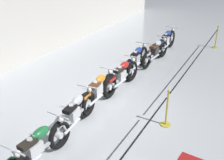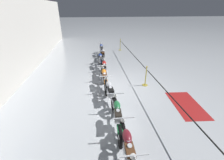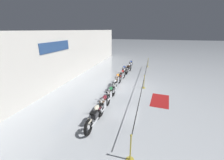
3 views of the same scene
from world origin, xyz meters
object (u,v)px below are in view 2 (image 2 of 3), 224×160
(motorcycle_green_2, at_px, (117,116))
(motorcycle_blue_8, at_px, (102,50))
(motorcycle_orange_4, at_px, (105,79))
(stanchion_far_left, at_px, (158,85))
(motorcycle_silver_7, at_px, (103,55))
(stanchion_mid_left, at_px, (146,79))
(motorcycle_silver_3, at_px, (110,93))
(motorcycle_blue_6, at_px, (101,61))
(motorcycle_maroon_1, at_px, (128,151))
(motorcycle_red_5, at_px, (104,69))
(stanchion_mid_right, at_px, (120,46))
(floor_banner, at_px, (186,105))

(motorcycle_green_2, xyz_separation_m, motorcycle_blue_8, (8.25, -0.06, 0.02))
(motorcycle_orange_4, xyz_separation_m, stanchion_far_left, (-1.44, -2.09, 0.30))
(motorcycle_silver_7, xyz_separation_m, stanchion_far_left, (-5.51, -1.83, 0.32))
(stanchion_mid_left, bearing_deg, stanchion_far_left, 180.00)
(motorcycle_silver_3, distance_m, motorcycle_blue_6, 4.08)
(motorcycle_orange_4, bearing_deg, stanchion_mid_left, -90.69)
(motorcycle_maroon_1, relative_size, motorcycle_red_5, 1.00)
(motorcycle_red_5, height_order, motorcycle_blue_6, motorcycle_blue_6)
(motorcycle_maroon_1, bearing_deg, motorcycle_orange_4, 3.04)
(stanchion_mid_left, bearing_deg, motorcycle_silver_7, 24.05)
(motorcycle_silver_7, distance_m, stanchion_mid_left, 4.48)
(motorcycle_orange_4, distance_m, stanchion_mid_left, 2.09)
(motorcycle_silver_3, distance_m, stanchion_mid_left, 2.37)
(motorcycle_silver_7, distance_m, stanchion_far_left, 5.81)
(motorcycle_red_5, bearing_deg, motorcycle_blue_8, -1.79)
(stanchion_mid_right, bearing_deg, floor_banner, -172.79)
(stanchion_mid_right, bearing_deg, motorcycle_red_5, 161.13)
(motorcycle_blue_6, distance_m, motorcycle_blue_8, 2.71)
(stanchion_far_left, bearing_deg, motorcycle_maroon_1, 145.04)
(motorcycle_silver_3, relative_size, stanchion_far_left, 0.16)
(motorcycle_green_2, bearing_deg, stanchion_mid_right, -10.93)
(motorcycle_green_2, height_order, stanchion_mid_left, stanchion_mid_left)
(motorcycle_silver_3, bearing_deg, stanchion_mid_right, -13.24)
(motorcycle_blue_6, distance_m, motorcycle_silver_7, 1.33)
(stanchion_far_left, distance_m, stanchion_mid_right, 8.57)
(motorcycle_maroon_1, relative_size, motorcycle_blue_6, 0.94)
(motorcycle_orange_4, relative_size, motorcycle_blue_8, 0.91)
(stanchion_far_left, xyz_separation_m, floor_banner, (-0.48, -1.14, -0.76))
(motorcycle_red_5, xyz_separation_m, stanchion_mid_right, (5.78, -1.98, -0.10))
(motorcycle_maroon_1, bearing_deg, floor_banner, -53.91)
(motorcycle_green_2, relative_size, motorcycle_blue_6, 0.94)
(motorcycle_green_2, bearing_deg, motorcycle_orange_4, 3.61)
(stanchion_mid_right, relative_size, floor_banner, 0.53)
(motorcycle_silver_3, bearing_deg, motorcycle_red_5, -0.13)
(motorcycle_maroon_1, xyz_separation_m, stanchion_mid_right, (11.23, -1.87, -0.11))
(motorcycle_maroon_1, distance_m, motorcycle_silver_3, 2.81)
(motorcycle_red_5, height_order, stanchion_far_left, stanchion_far_left)
(motorcycle_silver_3, xyz_separation_m, motorcycle_blue_8, (6.77, -0.14, 0.03))
(motorcycle_silver_3, relative_size, motorcycle_orange_4, 1.02)
(motorcycle_maroon_1, height_order, motorcycle_silver_3, motorcycle_maroon_1)
(stanchion_far_left, bearing_deg, motorcycle_orange_4, 55.33)
(motorcycle_blue_6, bearing_deg, motorcycle_green_2, -178.13)
(motorcycle_silver_3, distance_m, motorcycle_silver_7, 5.38)
(motorcycle_blue_6, xyz_separation_m, motorcycle_blue_8, (2.69, -0.25, -0.00))
(motorcycle_green_2, height_order, stanchion_mid_right, stanchion_mid_right)
(motorcycle_silver_3, relative_size, motorcycle_silver_7, 0.98)
(motorcycle_blue_6, height_order, stanchion_mid_left, stanchion_mid_left)
(stanchion_far_left, bearing_deg, motorcycle_silver_3, 86.23)
(motorcycle_silver_3, xyz_separation_m, stanchion_mid_right, (8.43, -1.98, -0.10))
(motorcycle_green_2, distance_m, motorcycle_red_5, 4.12)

